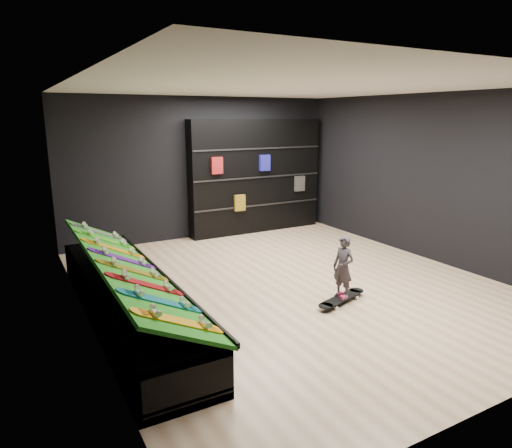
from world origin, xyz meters
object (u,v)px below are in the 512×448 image
floor_skateboard (342,300)px  back_shelving (256,176)px  display_rack (126,301)px  child (343,279)px

floor_skateboard → back_shelving: bearing=60.0°
display_rack → back_shelving: (3.78, 3.32, 1.01)m
floor_skateboard → child: bearing=73.0°
back_shelving → floor_skateboard: 4.56m
back_shelving → display_rack: bearing=-138.7°
display_rack → child: size_ratio=8.39×
display_rack → child: bearing=-19.0°
floor_skateboard → child: size_ratio=1.83×
floor_skateboard → display_rack: bearing=143.9°
back_shelving → floor_skateboard: bearing=-103.0°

